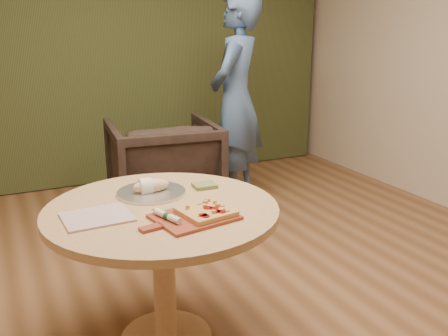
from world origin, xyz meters
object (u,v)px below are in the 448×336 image
Objects in this scene: serving_tray at (151,192)px; pizza_paddle at (192,218)px; person_standing at (236,100)px; flatbread_pizza at (206,211)px; cutlery_roll at (167,216)px; armchair at (163,162)px; pedestal_table at (163,233)px; bread_roll at (149,186)px.

pizza_paddle is at bearing -81.44° from serving_tray.
pizza_paddle is at bearing 14.10° from person_standing.
cutlery_roll is (-0.18, 0.01, 0.00)m from flatbread_pizza.
cutlery_roll reaches higher than pizza_paddle.
pedestal_table is at bearing 77.23° from armchair.
armchair is at bearing 69.40° from serving_tray.
cutlery_roll is 0.41m from serving_tray.
bread_roll is at bearing 180.00° from serving_tray.
bread_roll reaches higher than cutlery_roll.
cutlery_roll is 2.10m from armchair.
person_standing reaches higher than cutlery_roll.
bread_roll is at bearing 75.11° from armchair.
bread_roll is (0.04, 0.40, 0.01)m from cutlery_roll.
pedestal_table is at bearing -90.96° from bread_roll.
bread_roll is at bearing 108.29° from flatbread_pizza.
pizza_paddle reaches higher than pedestal_table.
flatbread_pizza is 0.71× the size of serving_tray.
serving_tray reaches higher than pedestal_table.
serving_tray is at bearing 86.54° from pedestal_table.
person_standing is (1.17, 2.01, 0.16)m from flatbread_pizza.
pedestal_table is 0.31m from flatbread_pizza.
armchair is (0.60, 1.57, -0.34)m from bread_roll.
pizza_paddle is 1.31× the size of serving_tray.
pizza_paddle is at bearing 81.12° from armchair.
flatbread_pizza is at bearing -71.71° from bread_roll.
serving_tray is 0.40× the size of armchair.
cutlery_roll is 0.55× the size of serving_tray.
serving_tray is (0.05, 0.40, -0.02)m from cutlery_roll.
serving_tray reaches higher than pizza_paddle.
flatbread_pizza is 0.44m from bread_roll.
pedestal_table is 5.89× the size of bread_roll.
armchair is (0.60, 1.77, -0.16)m from pedestal_table.
armchair reaches higher than serving_tray.
serving_tray is at bearing 0.00° from bread_roll.
flatbread_pizza is (0.07, -0.00, 0.02)m from pizza_paddle.
pedestal_table is 2.25m from person_standing.
flatbread_pizza is 0.14× the size of person_standing.
armchair reaches higher than cutlery_roll.
person_standing is at bearing -171.63° from armchair.
armchair is (0.64, 1.97, -0.33)m from cutlery_roll.
bread_roll is at bearing 65.53° from cutlery_roll.
cutlery_roll is at bearing 164.43° from pizza_paddle.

